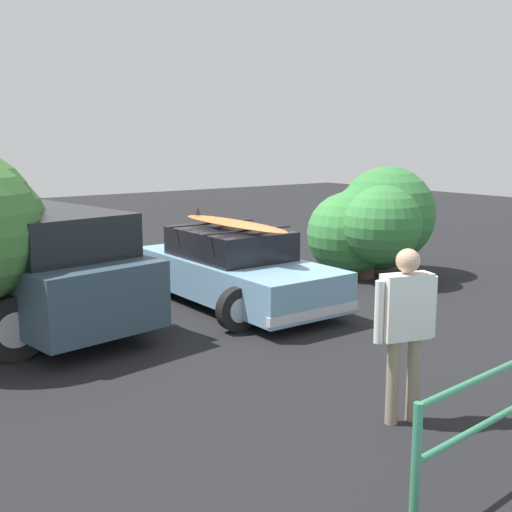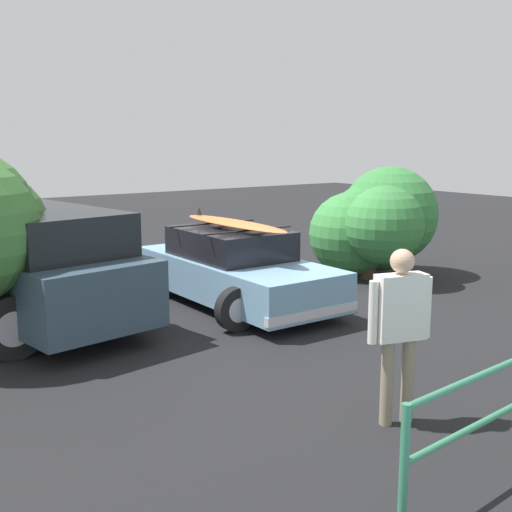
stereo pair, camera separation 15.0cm
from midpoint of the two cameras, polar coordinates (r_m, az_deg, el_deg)
ground_plane at (r=11.92m, az=0.86°, el=-3.50°), size 44.00×44.00×0.02m
sedan_car at (r=11.11m, az=-1.53°, el=-1.10°), size 2.41×4.23×1.59m
suv_car at (r=10.49m, az=-19.18°, el=-0.62°), size 3.12×5.06×1.82m
person_bystander at (r=6.55m, az=13.30°, el=-5.59°), size 0.68×0.34×1.80m
bush_near_left at (r=13.56m, az=10.91°, el=2.82°), size 2.65×2.63×2.29m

